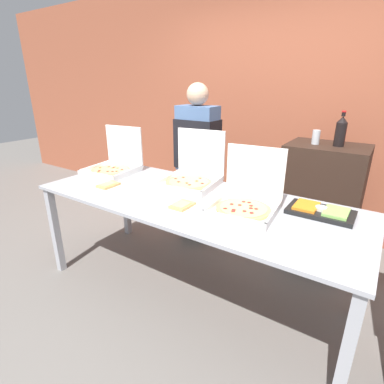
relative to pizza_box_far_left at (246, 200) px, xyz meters
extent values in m
plane|color=slate|center=(-0.43, -0.02, -0.91)|extent=(16.00, 16.00, 0.00)
cube|color=#9E5138|center=(-0.43, 1.68, 0.49)|extent=(10.00, 0.06, 2.80)
cube|color=#A8AAB2|center=(-0.43, -0.02, -0.09)|extent=(2.46, 0.96, 0.02)
cube|color=#A8AAB2|center=(-1.61, -0.45, -0.50)|extent=(0.06, 0.06, 0.81)
cube|color=#A8AAB2|center=(0.75, -0.45, -0.50)|extent=(0.06, 0.06, 0.81)
cube|color=#A8AAB2|center=(-1.61, 0.42, -0.50)|extent=(0.06, 0.06, 0.81)
cube|color=#A8AAB2|center=(0.75, 0.42, -0.50)|extent=(0.06, 0.06, 0.81)
cube|color=white|center=(0.01, -0.05, -0.06)|extent=(0.45, 0.45, 0.02)
cube|color=white|center=(0.03, -0.25, -0.03)|extent=(0.41, 0.06, 0.04)
cube|color=white|center=(-0.19, -0.07, -0.03)|extent=(0.06, 0.41, 0.04)
cube|color=white|center=(0.20, -0.03, -0.03)|extent=(0.06, 0.41, 0.04)
cube|color=white|center=(-0.02, 0.16, 0.14)|extent=(0.41, 0.06, 0.39)
cylinder|color=tan|center=(0.01, -0.05, -0.05)|extent=(0.36, 0.36, 0.02)
cylinder|color=#EFCC70|center=(0.01, -0.05, -0.03)|extent=(0.31, 0.31, 0.00)
cylinder|color=maroon|center=(0.05, -0.04, -0.03)|extent=(0.03, 0.03, 0.00)
cylinder|color=maroon|center=(0.09, -0.03, -0.03)|extent=(0.03, 0.03, 0.00)
cylinder|color=maroon|center=(0.04, 0.00, -0.03)|extent=(0.03, 0.03, 0.00)
cylinder|color=maroon|center=(0.00, 0.04, -0.03)|extent=(0.03, 0.03, 0.00)
cylinder|color=maroon|center=(-0.03, 0.04, -0.03)|extent=(0.03, 0.03, 0.00)
cylinder|color=maroon|center=(-0.03, -0.03, -0.03)|extent=(0.03, 0.03, 0.00)
cylinder|color=maroon|center=(-0.08, -0.05, -0.03)|extent=(0.03, 0.03, 0.00)
cylinder|color=maroon|center=(-0.09, -0.14, -0.03)|extent=(0.03, 0.03, 0.00)
cylinder|color=maroon|center=(-0.03, -0.13, -0.03)|extent=(0.03, 0.03, 0.00)
cylinder|color=maroon|center=(-0.02, -0.15, -0.03)|extent=(0.03, 0.03, 0.00)
cylinder|color=maroon|center=(0.04, -0.11, -0.03)|extent=(0.03, 0.03, 0.00)
cylinder|color=maroon|center=(0.09, -0.11, -0.03)|extent=(0.03, 0.03, 0.00)
cube|color=white|center=(-0.60, 0.20, -0.06)|extent=(0.49, 0.49, 0.02)
cube|color=white|center=(-0.58, -0.02, -0.03)|extent=(0.44, 0.07, 0.04)
cube|color=white|center=(-0.81, 0.17, -0.03)|extent=(0.07, 0.44, 0.04)
cube|color=white|center=(-0.39, 0.22, -0.03)|extent=(0.07, 0.44, 0.04)
cube|color=white|center=(-0.63, 0.42, 0.16)|extent=(0.44, 0.07, 0.42)
cylinder|color=tan|center=(-0.60, 0.20, -0.05)|extent=(0.39, 0.39, 0.02)
cylinder|color=#EFCC70|center=(-0.60, 0.20, -0.03)|extent=(0.33, 0.33, 0.00)
cylinder|color=maroon|center=(-0.48, 0.21, -0.03)|extent=(0.03, 0.03, 0.00)
cylinder|color=maroon|center=(-0.55, 0.24, -0.03)|extent=(0.03, 0.03, 0.00)
cylinder|color=maroon|center=(-0.57, 0.32, -0.03)|extent=(0.03, 0.03, 0.00)
cylinder|color=maroon|center=(-0.70, 0.26, -0.03)|extent=(0.03, 0.03, 0.00)
cylinder|color=maroon|center=(-0.73, 0.19, -0.03)|extent=(0.03, 0.03, 0.00)
cylinder|color=maroon|center=(-0.66, 0.14, -0.03)|extent=(0.03, 0.03, 0.00)
cylinder|color=maroon|center=(-0.59, 0.15, -0.03)|extent=(0.03, 0.03, 0.00)
cylinder|color=maroon|center=(-0.55, 0.12, -0.03)|extent=(0.03, 0.03, 0.00)
cube|color=white|center=(-1.42, 0.08, -0.06)|extent=(0.47, 0.47, 0.02)
cube|color=white|center=(-1.39, -0.12, -0.03)|extent=(0.42, 0.06, 0.04)
cube|color=white|center=(-1.62, 0.06, -0.03)|extent=(0.06, 0.42, 0.04)
cube|color=white|center=(-1.22, 0.11, -0.03)|extent=(0.06, 0.42, 0.04)
cube|color=white|center=(-1.44, 0.30, 0.14)|extent=(0.42, 0.06, 0.40)
cylinder|color=tan|center=(-1.42, 0.08, -0.05)|extent=(0.37, 0.37, 0.02)
cylinder|color=#EFCC70|center=(-1.42, 0.08, -0.03)|extent=(0.32, 0.32, 0.00)
cylinder|color=maroon|center=(-1.32, 0.07, -0.03)|extent=(0.03, 0.03, 0.00)
cylinder|color=maroon|center=(-1.32, 0.13, -0.03)|extent=(0.03, 0.03, 0.00)
cylinder|color=maroon|center=(-1.40, 0.15, -0.03)|extent=(0.03, 0.03, 0.00)
cylinder|color=maroon|center=(-1.44, 0.15, -0.03)|extent=(0.03, 0.03, 0.00)
cylinder|color=maroon|center=(-1.44, 0.12, -0.03)|extent=(0.03, 0.03, 0.00)
cylinder|color=maroon|center=(-1.50, 0.13, -0.03)|extent=(0.03, 0.03, 0.00)
cylinder|color=maroon|center=(-1.54, 0.06, -0.03)|extent=(0.03, 0.03, 0.00)
cylinder|color=maroon|center=(-1.48, 0.00, -0.03)|extent=(0.03, 0.03, 0.00)
cylinder|color=maroon|center=(-1.45, -0.04, -0.03)|extent=(0.03, 0.03, 0.00)
cylinder|color=maroon|center=(-1.39, 0.02, -0.03)|extent=(0.03, 0.03, 0.00)
cylinder|color=maroon|center=(-1.35, 0.04, -0.03)|extent=(0.03, 0.03, 0.00)
cylinder|color=white|center=(-1.15, -0.19, -0.07)|extent=(0.21, 0.21, 0.01)
cube|color=tan|center=(-1.15, -0.19, -0.06)|extent=(0.12, 0.17, 0.02)
cube|color=#EFCC70|center=(-1.15, -0.20, -0.05)|extent=(0.09, 0.12, 0.01)
cylinder|color=white|center=(-0.39, -0.20, -0.07)|extent=(0.25, 0.25, 0.01)
cube|color=tan|center=(-0.39, -0.20, -0.06)|extent=(0.12, 0.17, 0.02)
cube|color=#EFCC70|center=(-0.39, -0.21, -0.05)|extent=(0.09, 0.12, 0.01)
cube|color=black|center=(0.44, 0.22, -0.06)|extent=(0.41, 0.24, 0.03)
cube|color=orange|center=(0.34, 0.22, -0.04)|extent=(0.14, 0.19, 0.02)
cube|color=#8CC65B|center=(0.53, 0.22, -0.04)|extent=(0.14, 0.19, 0.02)
cylinder|color=white|center=(0.44, 0.22, -0.03)|extent=(0.07, 0.07, 0.02)
cube|color=black|center=(0.29, 1.06, -0.34)|extent=(0.67, 0.51, 1.14)
cylinder|color=black|center=(0.36, 1.05, 0.33)|extent=(0.09, 0.09, 0.20)
cone|color=black|center=(0.36, 1.05, 0.45)|extent=(0.09, 0.09, 0.05)
cylinder|color=black|center=(0.36, 1.05, 0.49)|extent=(0.03, 0.03, 0.03)
cylinder|color=red|center=(0.36, 1.05, 0.52)|extent=(0.03, 0.03, 0.01)
cylinder|color=silver|center=(0.18, 1.03, 0.29)|extent=(0.07, 0.07, 0.12)
cylinder|color=silver|center=(0.18, 1.03, 0.35)|extent=(0.06, 0.06, 0.00)
cylinder|color=red|center=(0.36, 1.17, 0.29)|extent=(0.07, 0.07, 0.12)
cylinder|color=silver|center=(0.36, 1.17, 0.35)|extent=(0.06, 0.06, 0.00)
cube|color=#473D33|center=(-0.89, 0.77, -0.51)|extent=(0.28, 0.20, 0.79)
cube|color=#4C6B99|center=(-0.89, 0.77, 0.20)|extent=(0.40, 0.22, 0.64)
cube|color=black|center=(-0.89, 0.77, 0.15)|extent=(0.42, 0.24, 0.49)
sphere|color=#D8AD8C|center=(-0.89, 0.77, 0.63)|extent=(0.21, 0.21, 0.21)
camera|label=1|loc=(0.73, -1.75, 0.75)|focal=28.00mm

